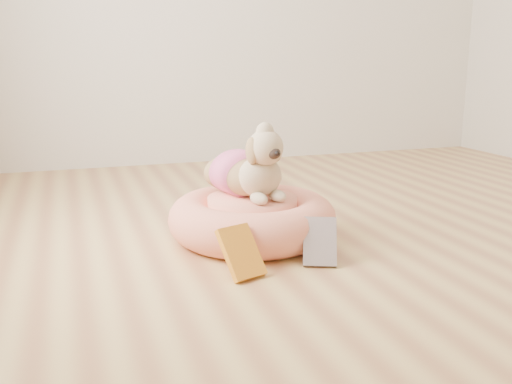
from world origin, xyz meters
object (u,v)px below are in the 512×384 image
object	(u,v)px
book_yellow	(241,252)
book_white	(320,242)
pet_bed	(252,219)
dog	(248,158)

from	to	relation	value
book_yellow	book_white	world-z (taller)	book_yellow
book_yellow	pet_bed	bearing A→B (deg)	47.36
book_yellow	book_white	size ratio (longest dim) A/B	1.04
pet_bed	book_yellow	distance (m)	0.43
dog	book_white	distance (m)	0.50
pet_bed	dog	bearing A→B (deg)	109.72
pet_bed	book_yellow	size ratio (longest dim) A/B	3.58
pet_bed	book_yellow	world-z (taller)	pet_bed
pet_bed	book_white	size ratio (longest dim) A/B	3.72
book_white	dog	bearing A→B (deg)	134.85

